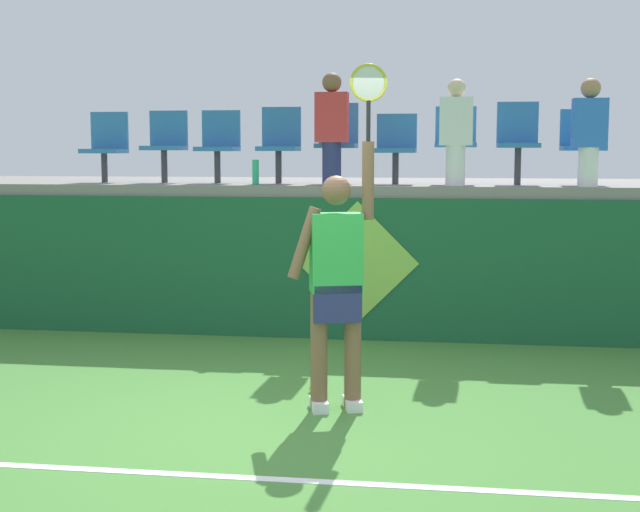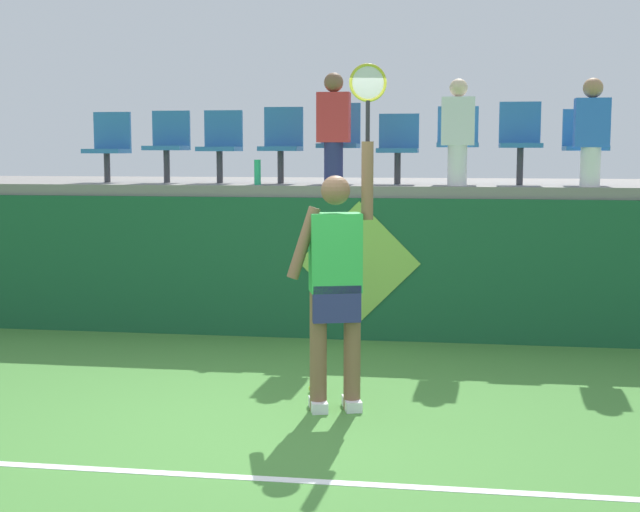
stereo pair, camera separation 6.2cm
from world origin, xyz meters
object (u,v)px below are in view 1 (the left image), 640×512
Objects in this scene: stadium_chair_1 at (166,142)px; spectator_1 at (332,126)px; spectator_2 at (589,130)px; water_bottle at (256,172)px; stadium_chair_8 at (582,142)px; stadium_chair_5 at (396,145)px; stadium_chair_4 at (337,138)px; spectator_0 at (456,131)px; tennis_ball at (313,388)px; tennis_player at (337,279)px; stadium_chair_7 at (518,138)px; stadium_chair_6 at (456,139)px; stadium_chair_3 at (280,141)px; stadium_chair_0 at (106,144)px; stadium_chair_2 at (219,142)px.

stadium_chair_1 is 2.02m from spectator_1.
spectator_2 is (2.62, -0.01, -0.05)m from spectator_1.
stadium_chair_8 is (3.43, 0.49, 0.32)m from water_bottle.
stadium_chair_8 is at bearing 0.03° from stadium_chair_5.
spectator_0 reaches higher than stadium_chair_4.
spectator_2 is at bearing 43.56° from tennis_ball.
tennis_player is 2.94× the size of stadium_chair_4.
stadium_chair_4 is at bearing 179.99° from stadium_chair_7.
stadium_chair_4 is 1.05× the size of stadium_chair_6.
tennis_ball is at bearing -136.44° from spectator_2.
tennis_ball is 0.06× the size of spectator_0.
water_bottle is 0.35× the size of stadium_chair_5.
stadium_chair_7 is (2.76, 0.50, 0.36)m from water_bottle.
spectator_1 reaches higher than stadium_chair_8.
stadium_chair_7 is 0.82m from spectator_2.
tennis_player is 3.47m from stadium_chair_4.
stadium_chair_3 is at bearing 167.47° from spectator_0.
water_bottle reaches higher than tennis_ball.
stadium_chair_3 is at bearing 107.86° from tennis_player.
spectator_2 is (3.27, -0.48, 0.10)m from stadium_chair_3.
stadium_chair_4 is at bearing 161.56° from spectator_0.
stadium_chair_6 is at bearing 0.06° from stadium_chair_5.
stadium_chair_4 is 1.36m from spectator_0.
stadium_chair_7 is 0.67m from stadium_chair_8.
stadium_chair_0 is 1.00× the size of stadium_chair_8.
stadium_chair_6 is at bearing 13.13° from water_bottle.
stadium_chair_8 is (1.33, 0.00, -0.03)m from stadium_chair_6.
tennis_player reaches higher than tennis_ball.
tennis_ball is at bearing -74.14° from stadium_chair_3.
spectator_1 is (-0.16, 2.35, 2.18)m from tennis_ball.
water_bottle is 0.32× the size of stadium_chair_6.
stadium_chair_6 reaches higher than tennis_ball.
stadium_chair_3 is 0.65m from stadium_chair_4.
stadium_chair_2 is 3.29m from stadium_chair_7.
stadium_chair_3 is at bearing 179.71° from stadium_chair_5.
stadium_chair_3 reaches higher than stadium_chair_6.
stadium_chair_1 is 0.62m from stadium_chair_2.
tennis_ball is 0.09× the size of stadium_chair_5.
stadium_chair_3 is (-1.05, 3.27, 1.05)m from tennis_player.
stadium_chair_8 reaches higher than stadium_chair_5.
water_bottle is at bearing -178.18° from spectator_0.
stadium_chair_3 is 0.96× the size of stadium_chair_7.
tennis_ball is 0.08× the size of stadium_chair_8.
tennis_player is 4.08m from stadium_chair_8.
stadium_chair_5 is 0.64m from stadium_chair_6.
tennis_ball is 4.25m from stadium_chair_8.
stadium_chair_6 is 0.43m from spectator_0.
stadium_chair_5 is 0.95× the size of stadium_chair_8.
water_bottle is 0.33× the size of stadium_chair_0.
water_bottle is at bearing -148.61° from stadium_chair_4.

